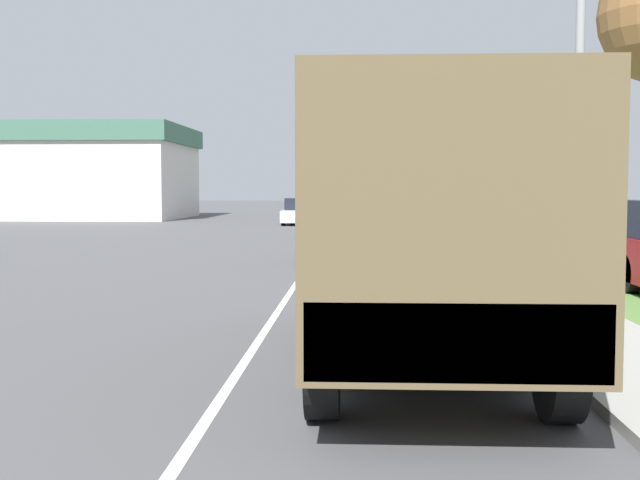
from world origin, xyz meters
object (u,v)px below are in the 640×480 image
car_third_ahead (300,212)px  lamp_post (567,32)px  military_truck (423,222)px  car_second_ahead (376,220)px  car_farthest_ahead (368,202)px  car_fourth_ahead (317,205)px  car_nearest_ahead (368,236)px

car_third_ahead → lamp_post: 33.74m
military_truck → car_second_ahead: (-0.03, 24.06, -0.96)m
military_truck → car_farthest_ahead: 62.20m
car_fourth_ahead → lamp_post: lamp_post is taller
car_nearest_ahead → car_fourth_ahead: car_nearest_ahead is taller
military_truck → lamp_post: bearing=53.9°
car_nearest_ahead → car_third_ahead: bearing=98.9°
car_second_ahead → lamp_post: lamp_post is taller
lamp_post → car_third_ahead: bearing=101.2°
car_nearest_ahead → car_second_ahead: 10.90m
car_nearest_ahead → car_farthest_ahead: (0.56, 49.03, 0.04)m
car_third_ahead → car_farthest_ahead: bearing=80.9°
car_farthest_ahead → lamp_post: size_ratio=0.55×
car_fourth_ahead → lamp_post: size_ratio=0.62×
car_second_ahead → car_fourth_ahead: size_ratio=1.05×
lamp_post → car_fourth_ahead: bearing=97.5°
car_second_ahead → car_third_ahead: bearing=108.4°
car_nearest_ahead → car_fourth_ahead: bearing=95.1°
military_truck → lamp_post: lamp_post is taller
car_second_ahead → car_fourth_ahead: bearing=98.0°
car_third_ahead → car_farthest_ahead: (4.16, 25.97, 0.09)m
car_nearest_ahead → car_fourth_ahead: (-3.44, 38.47, 0.00)m
car_nearest_ahead → lamp_post: size_ratio=0.55×
car_second_ahead → car_nearest_ahead: bearing=-92.4°
car_nearest_ahead → lamp_post: (2.93, -9.81, 3.76)m
lamp_post → military_truck: bearing=-126.1°
military_truck → car_nearest_ahead: military_truck is taller
car_nearest_ahead → car_third_ahead: size_ratio=0.83×
military_truck → car_third_ahead: (-4.09, 36.23, -1.03)m
car_farthest_ahead → lamp_post: 59.01m
car_nearest_ahead → car_farthest_ahead: bearing=89.3°
military_truck → car_fourth_ahead: (-3.93, 51.63, -0.98)m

